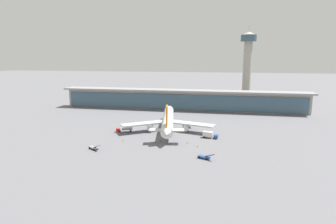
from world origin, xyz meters
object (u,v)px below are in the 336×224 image
at_px(control_tower, 247,63).
at_px(safety_cone_alpha, 187,143).
at_px(service_truck_by_tail_grey, 187,126).
at_px(safety_cone_bravo, 198,146).
at_px(service_truck_under_wing_blue, 204,157).
at_px(service_truck_mid_apron_red, 125,129).
at_px(service_truck_on_taxiway_grey, 94,148).
at_px(service_truck_at_far_stand_yellow, 166,135).
at_px(service_truck_near_nose_blue, 209,135).
at_px(safety_cone_delta, 123,141).
at_px(safety_cone_charlie, 161,140).
at_px(airliner_on_stand, 168,120).

distance_m(control_tower, safety_cone_alpha, 117.29).
bearing_deg(service_truck_by_tail_grey, safety_cone_bravo, -74.87).
distance_m(service_truck_under_wing_blue, service_truck_mid_apron_red, 54.74).
xyz_separation_m(service_truck_by_tail_grey, service_truck_on_taxiway_grey, (-34.28, -45.91, 0.00)).
relative_size(service_truck_mid_apron_red, safety_cone_bravo, 12.65).
relative_size(service_truck_mid_apron_red, service_truck_at_far_stand_yellow, 2.85).
relative_size(service_truck_near_nose_blue, safety_cone_delta, 10.87).
height_order(service_truck_at_far_stand_yellow, safety_cone_alpha, service_truck_at_far_stand_yellow).
distance_m(service_truck_under_wing_blue, service_truck_on_taxiway_grey, 47.44).
bearing_deg(service_truck_mid_apron_red, control_tower, 54.02).
height_order(service_truck_on_taxiway_grey, safety_cone_alpha, service_truck_on_taxiway_grey).
bearing_deg(service_truck_near_nose_blue, control_tower, 76.37).
xyz_separation_m(service_truck_under_wing_blue, service_truck_by_tail_grey, (-13.11, 48.05, 0.00)).
height_order(service_truck_at_far_stand_yellow, safety_cone_delta, service_truck_at_far_stand_yellow).
xyz_separation_m(service_truck_by_tail_grey, safety_cone_bravo, (9.12, -33.71, -0.49)).
height_order(service_truck_on_taxiway_grey, safety_cone_bravo, service_truck_on_taxiway_grey).
xyz_separation_m(service_truck_on_taxiway_grey, service_truck_at_far_stand_yellow, (26.28, 25.81, 0.07)).
bearing_deg(safety_cone_delta, service_truck_mid_apron_red, 106.08).
relative_size(service_truck_on_taxiway_grey, safety_cone_alpha, 9.39).
height_order(service_truck_under_wing_blue, safety_cone_delta, service_truck_under_wing_blue).
xyz_separation_m(safety_cone_alpha, safety_cone_charlie, (-12.74, 1.62, 0.00)).
distance_m(safety_cone_alpha, safety_cone_charlie, 12.84).
distance_m(service_truck_under_wing_blue, control_tower, 132.33).
relative_size(airliner_on_stand, safety_cone_alpha, 92.41).
bearing_deg(service_truck_near_nose_blue, airliner_on_stand, 153.94).
bearing_deg(service_truck_on_taxiway_grey, service_truck_by_tail_grey, 53.25).
height_order(service_truck_by_tail_grey, safety_cone_charlie, service_truck_by_tail_grey).
distance_m(service_truck_on_taxiway_grey, safety_cone_alpha, 41.50).
height_order(service_truck_by_tail_grey, service_truck_on_taxiway_grey, same).
relative_size(service_truck_by_tail_grey, safety_cone_delta, 9.58).
distance_m(service_truck_mid_apron_red, service_truck_by_tail_grey, 34.83).
distance_m(airliner_on_stand, safety_cone_charlie, 21.03).
bearing_deg(safety_cone_delta, safety_cone_bravo, -2.64).
distance_m(safety_cone_bravo, safety_cone_charlie, 18.90).
xyz_separation_m(service_truck_at_far_stand_yellow, safety_cone_bravo, (17.11, -13.62, -0.56)).
distance_m(service_truck_at_far_stand_yellow, safety_cone_bravo, 21.88).
distance_m(service_truck_under_wing_blue, service_truck_at_far_stand_yellow, 35.03).
relative_size(service_truck_mid_apron_red, safety_cone_alpha, 12.65).
bearing_deg(control_tower, safety_cone_alpha, -107.06).
distance_m(service_truck_at_far_stand_yellow, control_tower, 112.71).
relative_size(airliner_on_stand, service_truck_on_taxiway_grey, 9.84).
xyz_separation_m(service_truck_mid_apron_red, safety_cone_delta, (4.71, -16.35, -1.39)).
relative_size(service_truck_under_wing_blue, service_truck_mid_apron_red, 0.76).
relative_size(service_truck_near_nose_blue, service_truck_on_taxiway_grey, 1.16).
height_order(service_truck_mid_apron_red, safety_cone_alpha, service_truck_mid_apron_red).
bearing_deg(safety_cone_alpha, safety_cone_bravo, -38.41).
relative_size(service_truck_near_nose_blue, service_truck_mid_apron_red, 0.86).
bearing_deg(airliner_on_stand, safety_cone_alpha, -58.79).
relative_size(service_truck_by_tail_grey, safety_cone_alpha, 9.58).
height_order(service_truck_under_wing_blue, safety_cone_alpha, service_truck_under_wing_blue).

